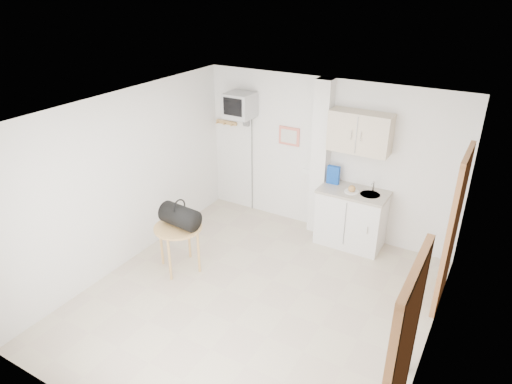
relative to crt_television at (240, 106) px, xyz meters
The scene contains 7 objects.
ground 3.15m from the crt_television, 54.36° to the right, with size 4.50×4.50×0.00m, color #BAA893.
room_envelope 2.60m from the crt_television, 48.84° to the right, with size 4.24×4.54×2.55m.
kitchenette 2.32m from the crt_television, ahead, with size 1.03×0.58×2.10m.
crt_television is the anchor object (origin of this frame).
round_table 2.34m from the crt_television, 85.48° to the right, with size 0.67×0.67×0.69m.
duffel_bag 2.18m from the crt_television, 84.78° to the right, with size 0.58×0.36×0.41m.
water_bottle 4.45m from the crt_television, 32.80° to the right, with size 0.11×0.11×0.33m.
Camera 1 is at (2.41, -4.12, 3.85)m, focal length 32.00 mm.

